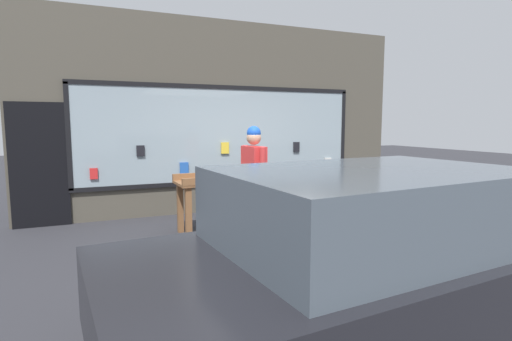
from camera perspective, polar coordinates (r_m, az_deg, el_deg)
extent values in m
plane|color=#2D2D33|center=(6.09, 3.05, -9.94)|extent=(40.00, 40.00, 0.00)
cube|color=#4C473D|center=(8.06, -4.39, 7.58)|extent=(7.65, 0.20, 3.73)
cube|color=#8C9EA8|center=(7.91, -4.58, 5.08)|extent=(5.57, 0.03, 1.85)
cube|color=black|center=(7.94, -4.65, 11.77)|extent=(5.65, 0.06, 0.08)
cube|color=black|center=(7.99, -4.52, -1.57)|extent=(5.65, 0.06, 0.08)
cube|color=black|center=(7.52, -25.24, 4.37)|extent=(0.08, 0.06, 1.85)
cube|color=black|center=(9.18, 12.25, 5.18)|extent=(0.08, 0.06, 1.85)
cube|color=red|center=(7.52, -22.17, -0.42)|extent=(0.13, 0.03, 0.19)
cube|color=black|center=(7.54, -16.17, 2.72)|extent=(0.14, 0.03, 0.19)
cube|color=#2659B2|center=(7.70, -10.22, 0.26)|extent=(0.16, 0.03, 0.24)
cube|color=yellow|center=(7.89, -4.45, 3.23)|extent=(0.16, 0.03, 0.22)
cube|color=silver|center=(8.22, 1.02, 0.63)|extent=(0.17, 0.03, 0.21)
cube|color=black|center=(8.53, 5.80, 3.37)|extent=(0.14, 0.03, 0.21)
cube|color=silver|center=(8.96, 10.23, 1.07)|extent=(0.16, 0.03, 0.23)
cube|color=black|center=(7.59, -28.58, 0.65)|extent=(0.90, 0.04, 2.10)
cube|color=brown|center=(6.09, -9.63, -6.11)|extent=(0.09, 0.09, 0.80)
cube|color=brown|center=(7.13, 9.75, -4.22)|extent=(0.09, 0.09, 0.80)
cube|color=brown|center=(6.55, -10.77, -5.23)|extent=(0.09, 0.09, 0.80)
cube|color=brown|center=(7.53, 7.65, -3.61)|extent=(0.09, 0.09, 0.80)
cube|color=brown|center=(6.66, -0.06, -1.23)|extent=(2.68, 0.75, 0.04)
cube|color=brown|center=(6.39, 1.05, -1.02)|extent=(2.65, 0.17, 0.12)
cube|color=brown|center=(6.91, -1.08, -0.43)|extent=(2.65, 0.17, 0.12)
cube|color=#338C4C|center=(6.08, -9.69, -1.80)|extent=(0.15, 0.20, 0.02)
cube|color=red|center=(6.27, -6.29, -1.42)|extent=(0.16, 0.22, 0.03)
cube|color=#338C4C|center=(6.56, -3.69, -1.07)|extent=(0.15, 0.20, 0.03)
cube|color=#994CA5|center=(6.58, 0.20, -1.01)|extent=(0.19, 0.25, 0.03)
cube|color=yellow|center=(6.70, 3.86, -0.95)|extent=(0.18, 0.22, 0.02)
cube|color=#994CA5|center=(6.97, 5.98, -0.63)|extent=(0.19, 0.21, 0.02)
cube|color=black|center=(7.24, 8.08, -0.43)|extent=(0.20, 0.24, 0.02)
cylinder|color=black|center=(6.07, 0.03, -5.96)|extent=(0.14, 0.14, 0.82)
cylinder|color=black|center=(6.22, -0.64, -5.66)|extent=(0.14, 0.14, 0.82)
cube|color=red|center=(6.03, -0.31, 0.72)|extent=(0.25, 0.48, 0.58)
cylinder|color=red|center=(5.77, 0.97, 0.59)|extent=(0.09, 0.09, 0.55)
cylinder|color=red|center=(6.29, -1.50, 1.10)|extent=(0.09, 0.09, 0.55)
sphere|color=tan|center=(6.00, -0.32, 4.73)|extent=(0.22, 0.22, 0.22)
sphere|color=blue|center=(6.00, -0.32, 5.37)|extent=(0.21, 0.21, 0.21)
ellipsoid|color=#99724C|center=(5.81, -4.00, -7.73)|extent=(0.26, 0.43, 0.20)
ellipsoid|color=black|center=(5.81, -4.00, -7.63)|extent=(0.24, 0.27, 0.21)
sphere|color=#99724C|center=(6.01, -5.09, -6.85)|extent=(0.18, 0.18, 0.18)
cylinder|color=#99724C|center=(5.60, -2.88, -7.95)|extent=(0.04, 0.10, 0.12)
cylinder|color=#99724C|center=(5.99, -4.10, -9.25)|extent=(0.04, 0.04, 0.20)
cylinder|color=#99724C|center=(5.95, -4.97, -9.38)|extent=(0.04, 0.04, 0.20)
cylinder|color=#99724C|center=(5.78, -2.97, -9.83)|extent=(0.04, 0.04, 0.20)
cylinder|color=#99724C|center=(5.74, -3.86, -9.97)|extent=(0.04, 0.04, 0.20)
cube|color=black|center=(3.31, 15.91, -14.27)|extent=(4.16, 2.12, 0.55)
cube|color=#4C5660|center=(3.16, 16.24, -4.81)|extent=(2.38, 1.76, 0.56)
cylinder|color=black|center=(4.89, 19.96, -10.87)|extent=(0.61, 0.23, 0.60)
cylinder|color=black|center=(3.54, -12.20, -17.57)|extent=(0.61, 0.23, 0.60)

